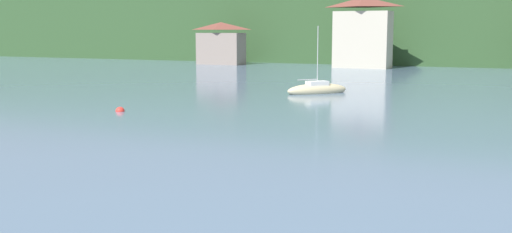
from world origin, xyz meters
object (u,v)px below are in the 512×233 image
shore_building_west (221,44)px  mooring_buoy_near (120,111)px  shore_building_westcentral (363,34)px  sailboat_far_0 (317,90)px

shore_building_west → mooring_buoy_near: 50.49m
shore_building_westcentral → sailboat_far_0: 33.17m
shore_building_west → sailboat_far_0: shore_building_west is taller
shore_building_west → shore_building_westcentral: bearing=0.9°
shore_building_west → shore_building_westcentral: size_ratio=0.75×
mooring_buoy_near → shore_building_westcentral: bearing=87.4°
shore_building_westcentral → mooring_buoy_near: bearing=-92.6°
mooring_buoy_near → sailboat_far_0: bearing=64.0°
shore_building_west → shore_building_westcentral: (20.37, 0.32, 1.50)m
sailboat_far_0 → mooring_buoy_near: size_ratio=9.95×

